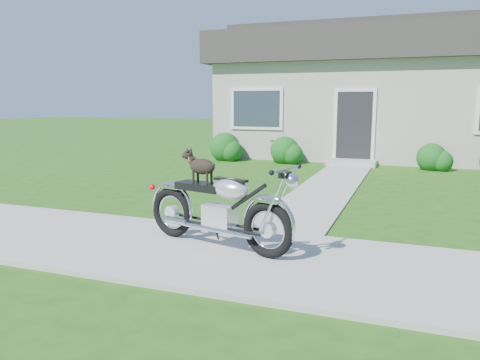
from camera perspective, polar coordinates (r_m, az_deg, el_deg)
name	(u,v)px	position (r m, az deg, el deg)	size (l,w,h in m)	color
ground	(389,275)	(5.32, 17.67, -11.01)	(80.00, 80.00, 0.00)	#235114
sidewalk	(389,274)	(5.31, 17.69, -10.81)	(24.00, 2.20, 0.04)	#9E9B93
walkway	(329,186)	(10.29, 10.82, -0.74)	(1.20, 8.00, 0.03)	#9E9B93
house	(412,91)	(16.99, 20.24, 10.12)	(12.60, 7.03, 4.50)	#B9B2A7
shrub_row	(435,154)	(13.58, 22.70, 2.91)	(11.05, 1.17, 1.17)	#165518
potted_plant_left	(278,151)	(14.15, 4.68, 3.51)	(0.61, 0.53, 0.68)	#2C5F19
motorcycle_with_dog	(219,206)	(5.75, -2.61, -3.24)	(2.18, 0.87, 1.18)	black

